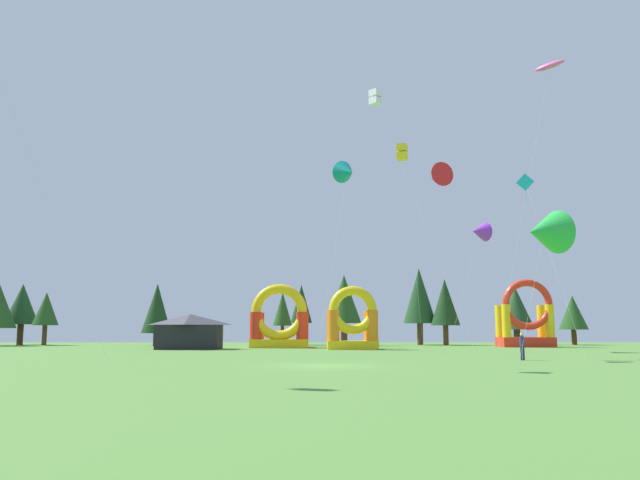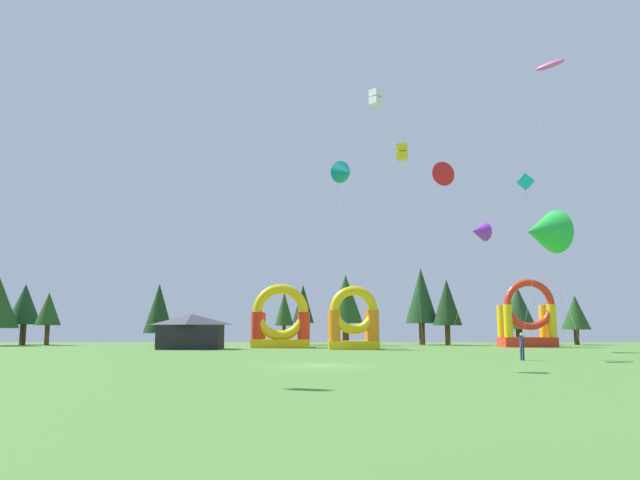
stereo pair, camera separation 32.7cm
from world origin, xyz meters
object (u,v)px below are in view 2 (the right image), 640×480
(kite_green_delta, at_px, (542,232))
(kite_pink_parafoil, at_px, (550,66))
(kite_red_delta, at_px, (438,176))
(inflatable_orange_dome, at_px, (528,322))
(inflatable_yellow_castle, at_px, (353,326))
(kite_cyan_diamond, at_px, (526,184))
(kite_teal_delta, at_px, (345,172))
(kite_purple_delta, at_px, (479,232))
(festival_tent, at_px, (191,332))
(person_far_side, at_px, (522,344))
(inflatable_red_slide, at_px, (281,325))
(kite_white_box, at_px, (376,98))
(kite_yellow_box, at_px, (402,152))

(kite_green_delta, bearing_deg, kite_pink_parafoil, 66.20)
(kite_pink_parafoil, distance_m, kite_green_delta, 24.64)
(kite_red_delta, relative_size, kite_green_delta, 2.33)
(inflatable_orange_dome, relative_size, inflatable_yellow_castle, 1.21)
(kite_cyan_diamond, distance_m, kite_teal_delta, 20.98)
(kite_purple_delta, bearing_deg, inflatable_yellow_castle, 108.05)
(kite_red_delta, height_order, kite_green_delta, kite_red_delta)
(festival_tent, bearing_deg, kite_cyan_diamond, -29.53)
(person_far_side, xyz_separation_m, inflatable_yellow_castle, (-9.66, 22.00, 1.27))
(festival_tent, bearing_deg, kite_red_delta, -8.16)
(person_far_side, xyz_separation_m, inflatable_red_slide, (-17.22, 27.55, 1.35))
(kite_cyan_diamond, relative_size, kite_red_delta, 0.76)
(kite_red_delta, bearing_deg, inflatable_orange_dome, 41.57)
(person_far_side, bearing_deg, inflatable_orange_dome, 57.01)
(inflatable_yellow_castle, xyz_separation_m, festival_tent, (-16.32, 0.52, -0.58))
(kite_green_delta, bearing_deg, kite_white_box, 107.96)
(kite_teal_delta, height_order, kite_yellow_box, kite_yellow_box)
(inflatable_red_slide, xyz_separation_m, inflatable_yellow_castle, (7.56, -5.54, -0.08))
(kite_pink_parafoil, distance_m, kite_teal_delta, 24.96)
(kite_pink_parafoil, distance_m, inflatable_red_slide, 37.25)
(kite_red_delta, relative_size, person_far_side, 10.21)
(inflatable_yellow_castle, bearing_deg, kite_cyan_diamond, -51.58)
(kite_red_delta, distance_m, inflatable_yellow_castle, 17.07)
(kite_white_box, distance_m, kite_green_delta, 23.88)
(inflatable_red_slide, bearing_deg, kite_pink_parafoil, -44.98)
(kite_yellow_box, bearing_deg, kite_cyan_diamond, 11.77)
(kite_cyan_diamond, relative_size, kite_teal_delta, 1.24)
(kite_green_delta, distance_m, festival_tent, 41.80)
(person_far_side, xyz_separation_m, inflatable_orange_dome, (10.38, 29.40, 1.73))
(kite_yellow_box, height_order, festival_tent, kite_yellow_box)
(kite_purple_delta, height_order, inflatable_red_slide, kite_purple_delta)
(kite_green_delta, xyz_separation_m, inflatable_yellow_castle, (-7.01, 33.82, -4.32))
(kite_teal_delta, height_order, kite_white_box, kite_white_box)
(kite_teal_delta, relative_size, kite_red_delta, 0.61)
(kite_pink_parafoil, relative_size, kite_purple_delta, 2.51)
(kite_green_delta, relative_size, festival_tent, 1.28)
(kite_cyan_diamond, bearing_deg, inflatable_red_slide, 133.26)
(kite_green_delta, xyz_separation_m, festival_tent, (-23.33, 34.34, -4.90))
(kite_cyan_diamond, relative_size, kite_white_box, 0.66)
(kite_purple_delta, relative_size, kite_white_box, 0.44)
(kite_pink_parafoil, relative_size, kite_green_delta, 2.96)
(kite_purple_delta, relative_size, festival_tent, 1.51)
(kite_white_box, relative_size, inflatable_red_slide, 3.08)
(person_far_side, bearing_deg, kite_teal_delta, -158.25)
(inflatable_red_slide, bearing_deg, inflatable_yellow_castle, -36.27)
(inflatable_orange_dome, bearing_deg, kite_green_delta, -107.54)
(kite_pink_parafoil, distance_m, festival_tent, 41.02)
(inflatable_orange_dome, bearing_deg, person_far_side, -109.44)
(kite_cyan_diamond, distance_m, person_far_side, 13.91)
(person_far_side, distance_m, inflatable_orange_dome, 31.23)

